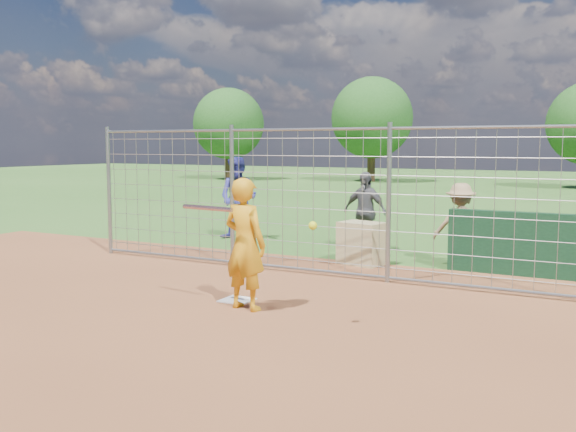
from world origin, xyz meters
The scene contains 11 objects.
ground centered at (0.00, 0.00, 0.00)m, with size 100.00×100.00×0.00m, color #2D591E.
infield_dirt centered at (0.00, -3.00, 0.01)m, with size 18.00×18.00×0.00m, color brown.
home_plate centered at (0.00, -0.20, 0.01)m, with size 0.43×0.43×0.02m, color silver.
dugout_wall centered at (3.40, 3.60, 0.55)m, with size 2.60×0.20×1.10m, color #11381E.
batter centered at (0.36, -0.54, 0.90)m, with size 0.66×0.43×1.80m, color orange.
bystander_a centered at (-3.23, 4.92, 0.98)m, with size 0.95×0.74×1.96m, color navy.
bystander_b centered at (0.01, 4.79, 0.84)m, with size 0.98×0.41×1.68m, color #4F4F53.
bystander_c centered at (2.17, 4.11, 0.77)m, with size 0.99×0.57×1.54m, color #977852.
equipment_bin centered at (0.54, 3.30, 0.40)m, with size 0.80×0.55×0.80m, color tan.
equipment_in_play centered at (0.32, -0.83, 1.37)m, with size 2.15×0.33×0.20m.
backstop_fence centered at (0.00, 2.00, 1.26)m, with size 9.08×0.08×2.60m.
Camera 1 is at (4.91, -7.84, 2.24)m, focal length 40.00 mm.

